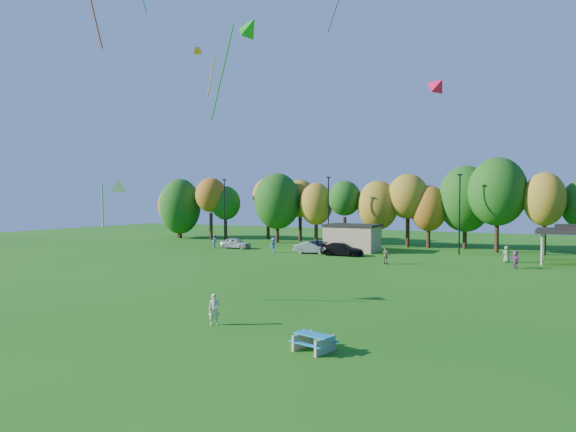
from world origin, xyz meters
The scene contains 19 objects.
ground centered at (0.00, 0.00, 0.00)m, with size 160.00×160.00×0.00m, color #19600F.
tree_line centered at (-1.03, 45.51, 5.91)m, with size 93.57×10.55×11.15m.
lamp_posts centered at (2.00, 40.00, 4.90)m, with size 64.50×0.25×9.09m.
utility_building centered at (-10.00, 38.00, 1.64)m, with size 6.30×4.30×3.25m.
picnic_table centered at (2.95, -0.59, 0.41)m, with size 1.91×1.70×0.71m.
kite_flyer centered at (-3.32, 1.04, 0.78)m, with size 0.57×0.37×1.56m, color beige.
car_a centered at (-24.22, 34.21, 0.67)m, with size 1.59×3.96×1.35m, color silver.
car_b centered at (-13.26, 33.35, 0.65)m, with size 1.38×3.96×1.30m, color #A1A1A6.
car_c centered at (-12.24, 34.08, 0.72)m, with size 2.40×5.21×1.45m, color #0B1843.
car_d centered at (-9.31, 33.04, 0.71)m, with size 1.98×4.86×1.41m, color black.
far_person_0 centered at (-27.00, 33.64, 0.84)m, with size 0.82×0.64×1.68m, color #4E74AD.
far_person_1 centered at (7.36, 35.00, 0.83)m, with size 0.82×0.53×1.67m, color #68895E.
far_person_2 centered at (-17.56, 32.17, 0.87)m, with size 1.12×0.64×1.73m, color teal.
far_person_4 centered at (8.44, 30.80, 0.81)m, with size 1.50×0.48×1.62m, color #8B3A85.
far_person_5 centered at (-2.82, 28.11, 0.85)m, with size 0.99×0.41×1.69m, color olive.
kite_3 centered at (-7.69, 11.29, 18.43)m, with size 4.43×1.89×7.47m.
kite_5 centered at (-11.86, 2.93, 7.21)m, with size 1.95×1.97×3.51m.
kite_6 centered at (-17.18, 17.90, 19.70)m, with size 1.23×3.13×5.30m.
kite_8 centered at (6.24, 6.43, 12.00)m, with size 1.48×1.39×1.21m.
Camera 1 is at (11.93, -19.79, 6.37)m, focal length 32.00 mm.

